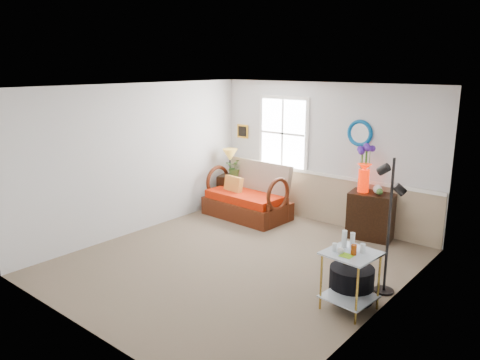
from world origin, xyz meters
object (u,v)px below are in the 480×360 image
Objects in this scene: floor_lamp at (389,227)px; cabinet at (371,215)px; lamp_stand at (229,191)px; side_table at (350,281)px; loveseat at (247,191)px; ottoman at (351,283)px.

cabinet is at bearing 121.93° from floor_lamp.
floor_lamp is (4.03, -1.53, 0.56)m from lamp_stand.
lamp_stand is 0.92× the size of side_table.
loveseat reaches higher than lamp_stand.
lamp_stand is at bearing 174.42° from cabinet.
cabinet reaches higher than ottoman.
cabinet reaches higher than lamp_stand.
lamp_stand is 4.28m from ottoman.
loveseat is 3.60m from floor_lamp.
loveseat is at bearing 148.20° from side_table.
loveseat reaches higher than ottoman.
floor_lamp is (1.00, -1.75, 0.50)m from cabinet.
cabinet is 2.08m from floor_lamp.
side_table is (3.88, -2.23, 0.03)m from lamp_stand.
loveseat is 2.89× the size of ottoman.
side_table is 0.41× the size of floor_lamp.
ottoman is (3.10, -1.74, -0.31)m from loveseat.
cabinet is 0.44× the size of floor_lamp.
floor_lamp is 3.21× the size of ottoman.
ottoman is (0.75, -2.21, -0.18)m from cabinet.
side_table is at bearing -99.76° from floor_lamp.
loveseat is 3.76m from side_table.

